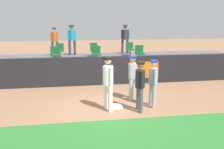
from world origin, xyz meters
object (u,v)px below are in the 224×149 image
seat_front_center (96,53)px  seat_front_left (55,54)px  player_umpire (140,83)px  spectator_hooded (55,39)px  first_base (116,106)px  player_runner_visitor (132,75)px  spectator_capped (125,37)px  seat_back_right (130,48)px  player_coach_visitor (153,80)px  seat_back_left (60,50)px  seat_back_center (94,49)px  spectator_casual (72,38)px  seat_front_right (140,52)px  player_fielder_home (108,80)px

seat_front_center → seat_front_left: size_ratio=1.00×
player_umpire → spectator_hooded: 8.86m
first_base → player_runner_visitor: bearing=44.8°
seat_front_left → spectator_hooded: 3.03m
player_umpire → spectator_hooded: size_ratio=1.01×
player_runner_visitor → spectator_capped: (1.15, 6.85, 0.98)m
player_runner_visitor → seat_back_right: player_runner_visitor is taller
seat_front_left → player_coach_visitor: bearing=-51.9°
seat_back_right → seat_front_left: (-4.45, -1.80, 0.00)m
first_base → seat_front_center: size_ratio=0.48×
player_runner_visitor → player_umpire: (-0.04, -1.24, -0.00)m
first_base → spectator_capped: size_ratio=0.21×
player_runner_visitor → spectator_capped: 7.02m
player_runner_visitor → seat_front_left: size_ratio=2.08×
seat_back_right → spectator_capped: spectator_capped is taller
seat_back_left → seat_back_center: (2.05, -0.00, -0.00)m
seat_back_right → seat_back_center: bearing=-180.0°
player_coach_visitor → seat_back_right: bearing=173.3°
player_coach_visitor → spectator_casual: spectator_casual is taller
seat_back_right → seat_front_center: same height
player_runner_visitor → spectator_casual: (-2.34, 6.75, 0.98)m
seat_front_right → seat_front_center: (-2.41, 0.00, 0.00)m
player_fielder_home → seat_back_right: 7.09m
spectator_hooded → spectator_capped: (4.59, -0.04, 0.10)m
spectator_casual → seat_front_center: bearing=97.8°
spectator_hooded → player_fielder_home: bearing=97.5°
seat_back_left → spectator_casual: bearing=54.6°
spectator_hooded → spectator_capped: 4.59m
player_runner_visitor → seat_back_right: 5.85m
first_base → player_umpire: bearing=-33.2°
first_base → seat_front_right: size_ratio=0.48×
player_runner_visitor → seat_front_left: bearing=-107.5°
player_fielder_home → seat_front_center: size_ratio=2.25×
seat_front_left → seat_back_left: bearing=85.3°
first_base → player_fielder_home: 1.12m
player_fielder_home → spectator_capped: spectator_capped is taller
player_umpire → player_runner_visitor: bearing=176.4°
player_runner_visitor → spectator_casual: size_ratio=0.93×
seat_front_left → spectator_casual: bearing=72.7°
player_coach_visitor → seat_back_right: 6.64m
player_umpire → spectator_capped: size_ratio=0.92×
seat_front_right → seat_front_center: 2.41m
seat_back_right → seat_back_center: (-2.25, -0.00, -0.00)m
seat_back_right → player_runner_visitor: bearing=-102.1°
seat_front_center → seat_front_left: same height
player_runner_visitor → seat_back_center: size_ratio=2.08×
spectator_casual → player_runner_visitor: bearing=92.5°
seat_back_left → player_fielder_home: bearing=-73.5°
player_coach_visitor → spectator_hooded: spectator_hooded is taller
spectator_casual → player_coach_visitor: bearing=94.1°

